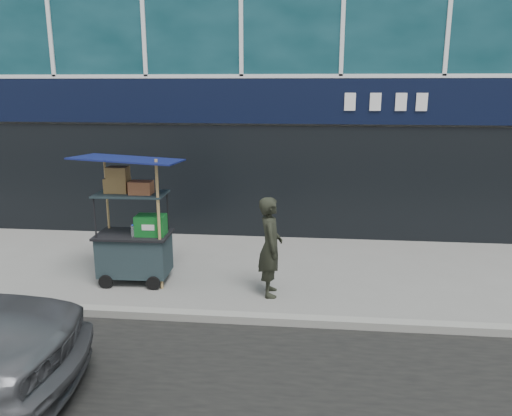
# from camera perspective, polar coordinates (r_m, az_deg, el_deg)

# --- Properties ---
(ground) EXTENTS (80.00, 80.00, 0.00)m
(ground) POSITION_cam_1_polar(r_m,az_deg,el_deg) (7.41, -5.50, -11.97)
(ground) COLOR slate
(ground) RESTS_ON ground
(curb) EXTENTS (80.00, 0.18, 0.12)m
(curb) POSITION_cam_1_polar(r_m,az_deg,el_deg) (7.21, -5.83, -12.23)
(curb) COLOR gray
(curb) RESTS_ON ground
(vendor_cart) EXTENTS (1.63, 1.17, 2.17)m
(vendor_cart) POSITION_cam_1_polar(r_m,az_deg,el_deg) (8.51, -13.70, -3.36)
(vendor_cart) COLOR #1B2A2E
(vendor_cart) RESTS_ON ground
(vendor_man) EXTENTS (0.44, 0.62, 1.58)m
(vendor_man) POSITION_cam_1_polar(r_m,az_deg,el_deg) (7.75, 1.66, -4.44)
(vendor_man) COLOR black
(vendor_man) RESTS_ON ground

